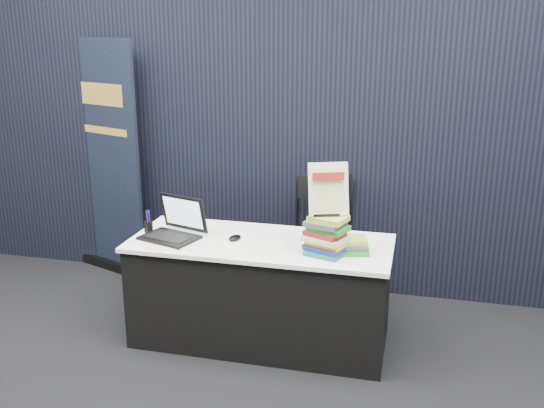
{
  "coord_description": "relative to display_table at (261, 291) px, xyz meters",
  "views": [
    {
      "loc": [
        1.02,
        -3.24,
        2.18
      ],
      "look_at": [
        0.08,
        0.55,
        1.02
      ],
      "focal_mm": 40.0,
      "sensor_mm": 36.0,
      "label": 1
    }
  ],
  "objects": [
    {
      "name": "display_table",
      "position": [
        0.0,
        0.0,
        0.0
      ],
      "size": [
        1.8,
        0.75,
        0.75
      ],
      "color": "black",
      "rests_on": "floor"
    },
    {
      "name": "floor",
      "position": [
        0.0,
        -0.55,
        -0.38
      ],
      "size": [
        8.0,
        8.0,
        0.0
      ],
      "primitive_type": "plane",
      "color": "black",
      "rests_on": "ground"
    },
    {
      "name": "mouse",
      "position": [
        -0.18,
        -0.02,
        0.39
      ],
      "size": [
        0.1,
        0.13,
        0.03
      ],
      "primitive_type": "ellipsoid",
      "rotation": [
        0.0,
        0.0,
        -0.37
      ],
      "color": "black",
      "rests_on": "display_table"
    },
    {
      "name": "pen_cup",
      "position": [
        -0.83,
        -0.01,
        0.41
      ],
      "size": [
        0.07,
        0.07,
        0.08
      ],
      "primitive_type": "cylinder",
      "rotation": [
        0.0,
        0.0,
        0.17
      ],
      "color": "black",
      "rests_on": "display_table"
    },
    {
      "name": "stacking_chair",
      "position": [
        0.3,
        0.69,
        0.19
      ],
      "size": [
        0.61,
        0.63,
        1.03
      ],
      "rotation": [
        0.0,
        0.0,
        0.41
      ],
      "color": "black",
      "rests_on": "floor"
    },
    {
      "name": "book_stack_short",
      "position": [
        0.63,
        -0.05,
        0.42
      ],
      "size": [
        0.25,
        0.2,
        0.1
      ],
      "rotation": [
        0.0,
        0.0,
        0.16
      ],
      "color": "#228024",
      "rests_on": "display_table"
    },
    {
      "name": "book_stack_tall",
      "position": [
        0.48,
        -0.14,
        0.5
      ],
      "size": [
        0.29,
        0.26,
        0.26
      ],
      "rotation": [
        0.0,
        0.0,
        -0.36
      ],
      "color": "#195F5A",
      "rests_on": "display_table"
    },
    {
      "name": "pullup_banner",
      "position": [
        -1.67,
        0.95,
        0.55
      ],
      "size": [
        0.86,
        0.41,
        2.08
      ],
      "rotation": [
        0.0,
        0.0,
        -0.36
      ],
      "color": "black",
      "rests_on": "floor"
    },
    {
      "name": "laptop",
      "position": [
        -0.62,
        -0.07,
        0.44
      ],
      "size": [
        0.44,
        0.4,
        0.28
      ],
      "rotation": [
        0.0,
        0.0,
        -0.3
      ],
      "color": "black",
      "rests_on": "display_table"
    },
    {
      "name": "brochure_right",
      "position": [
        -0.61,
        -0.22,
        0.38
      ],
      "size": [
        0.35,
        0.29,
        0.0
      ],
      "primitive_type": "cube",
      "rotation": [
        0.0,
        0.0,
        0.29
      ],
      "color": "silver",
      "rests_on": "display_table"
    },
    {
      "name": "wall_back",
      "position": [
        0.0,
        3.45,
        1.37
      ],
      "size": [
        8.0,
        0.02,
        3.5
      ],
      "primitive_type": "cube",
      "color": "beige",
      "rests_on": "floor"
    },
    {
      "name": "brochure_left",
      "position": [
        -0.52,
        -0.18,
        0.38
      ],
      "size": [
        0.32,
        0.23,
        0.0
      ],
      "primitive_type": "cube",
      "rotation": [
        0.0,
        0.0,
        0.02
      ],
      "color": "white",
      "rests_on": "display_table"
    },
    {
      "name": "brochure_mid",
      "position": [
        -0.68,
        -0.2,
        0.38
      ],
      "size": [
        0.4,
        0.34,
        0.0
      ],
      "primitive_type": "cube",
      "rotation": [
        0.0,
        0.0,
        -0.34
      ],
      "color": "silver",
      "rests_on": "display_table"
    },
    {
      "name": "drape_partition",
      "position": [
        0.0,
        1.05,
        0.82
      ],
      "size": [
        6.0,
        0.08,
        2.4
      ],
      "primitive_type": "cube",
      "color": "black",
      "rests_on": "floor"
    },
    {
      "name": "info_sign",
      "position": [
        0.48,
        -0.11,
        0.8
      ],
      "size": [
        0.27,
        0.18,
        0.35
      ],
      "rotation": [
        0.0,
        0.0,
        0.35
      ],
      "color": "black",
      "rests_on": "book_stack_tall"
    }
  ]
}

